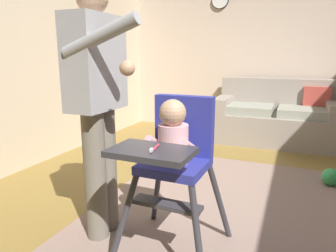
{
  "coord_description": "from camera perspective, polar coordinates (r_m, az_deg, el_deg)",
  "views": [
    {
      "loc": [
        0.41,
        -2.29,
        1.16
      ],
      "look_at": [
        -0.25,
        -0.7,
        0.77
      ],
      "focal_mm": 32.86,
      "sensor_mm": 36.0,
      "label": 1
    }
  ],
  "objects": [
    {
      "name": "toy_ball",
      "position": [
        3.23,
        27.98,
        -8.38
      ],
      "size": [
        0.16,
        0.16,
        0.16
      ],
      "primitive_type": "sphere",
      "color": "green",
      "rests_on": "ground"
    },
    {
      "name": "couch",
      "position": [
        4.52,
        19.37,
        1.45
      ],
      "size": [
        1.63,
        0.86,
        0.86
      ],
      "rotation": [
        0.0,
        0.0,
        -1.57
      ],
      "color": "gray",
      "rests_on": "ground"
    },
    {
      "name": "high_chair",
      "position": [
        1.76,
        1.26,
        -4.11
      ],
      "size": [
        0.62,
        0.73,
        0.94
      ],
      "rotation": [
        0.0,
        0.0,
        -1.59
      ],
      "color": "#333238",
      "rests_on": "ground"
    },
    {
      "name": "wall_clock",
      "position": [
        5.13,
        9.65,
        22.04
      ],
      "size": [
        0.26,
        0.04,
        0.26
      ],
      "color": "white"
    },
    {
      "name": "wall_far",
      "position": [
        4.98,
        18.38,
        14.21
      ],
      "size": [
        5.14,
        0.06,
        2.69
      ],
      "primitive_type": "cube",
      "color": "beige",
      "rests_on": "ground"
    },
    {
      "name": "ground",
      "position": [
        2.62,
        11.37,
        -15.09
      ],
      "size": [
        5.94,
        6.89,
        0.1
      ],
      "primitive_type": "cube",
      "color": "olive"
    },
    {
      "name": "area_rug",
      "position": [
        2.54,
        14.82,
        -14.82
      ],
      "size": [
        2.29,
        2.29,
        0.01
      ],
      "primitive_type": "cube",
      "color": "gray",
      "rests_on": "ground"
    },
    {
      "name": "wall_left",
      "position": [
        3.68,
        -23.54,
        14.57
      ],
      "size": [
        0.06,
        5.89,
        2.69
      ],
      "primitive_type": "cube",
      "color": "beige",
      "rests_on": "ground"
    },
    {
      "name": "adult_standing",
      "position": [
        1.95,
        -12.82,
        4.67
      ],
      "size": [
        0.51,
        0.5,
        1.59
      ],
      "rotation": [
        0.0,
        0.0,
        -0.01
      ],
      "color": "#6F685B",
      "rests_on": "ground"
    }
  ]
}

